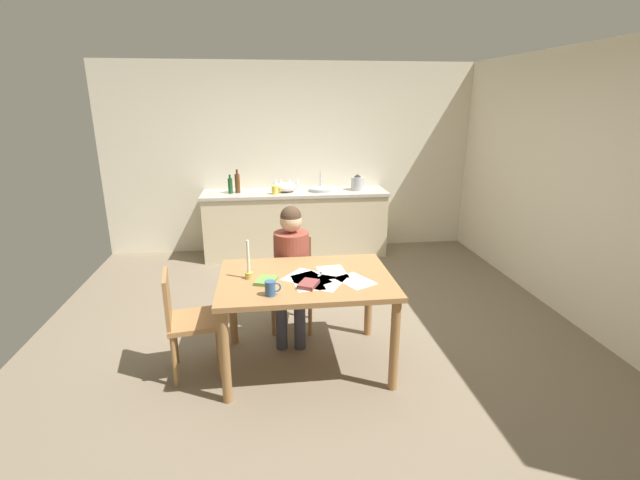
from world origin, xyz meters
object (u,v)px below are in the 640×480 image
dining_table (306,289)px  stovetop_kettle (357,183)px  chair_at_table (292,278)px  person_seated (291,263)px  bottle_oil (230,185)px  candlestick (249,268)px  wine_glass_back_left (281,182)px  wine_glass_back_right (275,182)px  chair_side_empty (186,318)px  teacup_on_counter (275,190)px  coffee_mug (271,288)px  sink_unit (322,189)px  book_cookery (308,284)px  wine_glass_near_sink (298,182)px  bottle_vinegar (237,183)px  wine_glass_by_kettle (290,182)px  book_magazine (266,281)px  mixing_bowl (286,187)px

dining_table → stovetop_kettle: size_ratio=6.12×
chair_at_table → person_seated: (-0.01, -0.15, 0.20)m
person_seated → bottle_oil: person_seated is taller
chair_at_table → candlestick: bearing=-118.4°
wine_glass_back_left → wine_glass_back_right: 0.07m
chair_side_empty → teacup_on_counter: 2.81m
coffee_mug → sink_unit: bearing=76.2°
dining_table → wine_glass_back_left: bearing=91.4°
coffee_mug → candlestick: candlestick is taller
coffee_mug → book_cookery: 0.31m
wine_glass_near_sink → candlestick: bearing=-101.7°
bottle_vinegar → sink_unit: bearing=-0.2°
stovetop_kettle → wine_glass_back_right: (-1.13, 0.15, 0.01)m
candlestick → bottle_oil: size_ratio=1.23×
wine_glass_back_left → book_cookery: bearing=-88.6°
wine_glass_by_kettle → teacup_on_counter: (-0.21, -0.30, -0.05)m
chair_side_empty → book_magazine: chair_side_empty is taller
chair_at_table → bottle_vinegar: (-0.59, 2.09, 0.56)m
dining_table → sink_unit: bearing=80.1°
wine_glass_back_left → teacup_on_counter: (-0.08, -0.30, -0.05)m
dining_table → wine_glass_by_kettle: size_ratio=8.75×
wine_glass_near_sink → book_cookery: bearing=-93.0°
coffee_mug → candlestick: 0.38m
candlestick → book_cookery: bearing=-25.7°
mixing_bowl → stovetop_kettle: size_ratio=1.27×
wine_glass_back_left → teacup_on_counter: bearing=-105.7°
chair_at_table → bottle_vinegar: 2.24m
mixing_bowl → teacup_on_counter: bearing=-135.1°
book_magazine → stovetop_kettle: stovetop_kettle is taller
chair_at_table → dining_table: bearing=-84.9°
wine_glass_back_right → book_magazine: bearing=-93.1°
wine_glass_near_sink → stovetop_kettle: bearing=-10.4°
wine_glass_back_right → stovetop_kettle: bearing=-7.6°
bottle_oil → stovetop_kettle: size_ratio=1.14×
sink_unit → wine_glass_back_left: (-0.56, 0.15, 0.09)m
wine_glass_by_kettle → wine_glass_back_right: 0.20m
coffee_mug → candlestick: size_ratio=0.37×
candlestick → book_cookery: candlestick is taller
book_cookery → teacup_on_counter: (-0.16, 2.83, 0.17)m
stovetop_kettle → teacup_on_counter: stovetop_kettle is taller
stovetop_kettle → wine_glass_back_right: bearing=172.4°
book_cookery → bottle_oil: (-0.75, 2.96, 0.22)m
coffee_mug → book_cookery: coffee_mug is taller
book_cookery → wine_glass_near_sink: size_ratio=1.10×
chair_side_empty → stovetop_kettle: size_ratio=3.90×
book_cookery → wine_glass_back_right: (-0.15, 3.13, 0.22)m
stovetop_kettle → book_magazine: bearing=-114.3°
book_cookery → stovetop_kettle: size_ratio=0.77×
wine_glass_back_left → candlestick: bearing=-97.2°
teacup_on_counter → candlestick: bearing=-96.2°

